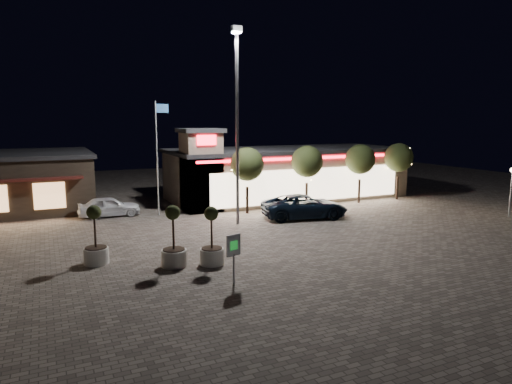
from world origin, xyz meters
name	(u,v)px	position (x,y,z in m)	size (l,w,h in m)	color
ground	(264,262)	(0.00, 0.00, 0.00)	(90.00, 90.00, 0.00)	#73675D
retail_building	(283,173)	(9.51, 15.82, 2.21)	(20.40, 8.40, 6.10)	gray
floodlight_pole	(237,115)	(2.00, 8.00, 7.02)	(0.60, 0.40, 12.38)	gray
flagpole	(158,148)	(-1.90, 13.00, 4.74)	(0.95, 0.10, 8.00)	white
lamp_post_east	(512,182)	(20.00, 2.00, 2.46)	(0.36, 0.36, 3.48)	gray
string_tree_a	(247,164)	(4.00, 11.00, 3.56)	(2.42, 2.42, 4.79)	#332319
string_tree_b	(307,162)	(9.00, 11.00, 3.56)	(2.42, 2.42, 4.79)	#332319
string_tree_c	(360,159)	(14.00, 11.00, 3.56)	(2.42, 2.42, 4.79)	#332319
string_tree_d	(399,158)	(18.00, 11.00, 3.56)	(2.42, 2.42, 4.79)	#332319
pickup_truck	(305,206)	(6.91, 7.78, 0.82)	(2.73, 5.91, 1.64)	black
white_sedan	(109,206)	(-5.25, 14.00, 0.71)	(1.68, 4.18, 1.42)	white
planter_left	(96,246)	(-7.24, 3.15, 0.87)	(1.14, 1.14, 2.81)	silver
planter_mid	(174,248)	(-4.02, 1.25, 0.89)	(1.17, 1.17, 2.87)	silver
planter_right	(212,247)	(-2.33, 0.78, 0.85)	(1.12, 1.12, 2.76)	silver
valet_sign	(234,249)	(-2.39, -2.06, 1.47)	(0.68, 0.26, 2.10)	gray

